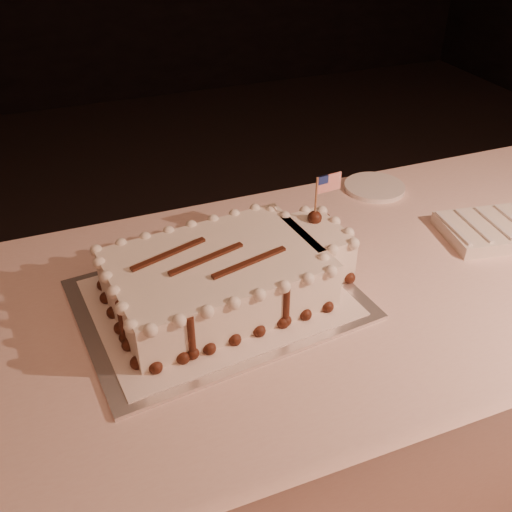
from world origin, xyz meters
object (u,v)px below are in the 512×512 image
object	(u,v)px
side_plate	(374,187)
napkin_stack	(492,229)
banquet_table	(293,412)
sheet_cake	(230,274)
cake_board	(218,299)

from	to	relation	value
side_plate	napkin_stack	bearing A→B (deg)	-65.58
banquet_table	napkin_stack	distance (m)	0.63
sheet_cake	side_plate	size ratio (longest dim) A/B	3.19
banquet_table	napkin_stack	xyz separation A→B (m)	(0.49, 0.02, 0.39)
banquet_table	cake_board	bearing A→B (deg)	172.34
cake_board	side_plate	distance (m)	0.60
sheet_cake	side_plate	bearing A→B (deg)	29.82
cake_board	banquet_table	bearing A→B (deg)	-13.70
banquet_table	side_plate	xyz separation A→B (m)	(0.36, 0.31, 0.38)
cake_board	sheet_cake	xyz separation A→B (m)	(0.03, 0.00, 0.05)
cake_board	sheet_cake	distance (m)	0.06
banquet_table	cake_board	size ratio (longest dim) A/B	4.59
banquet_table	sheet_cake	distance (m)	0.45
napkin_stack	side_plate	bearing A→B (deg)	114.42
cake_board	side_plate	world-z (taller)	side_plate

